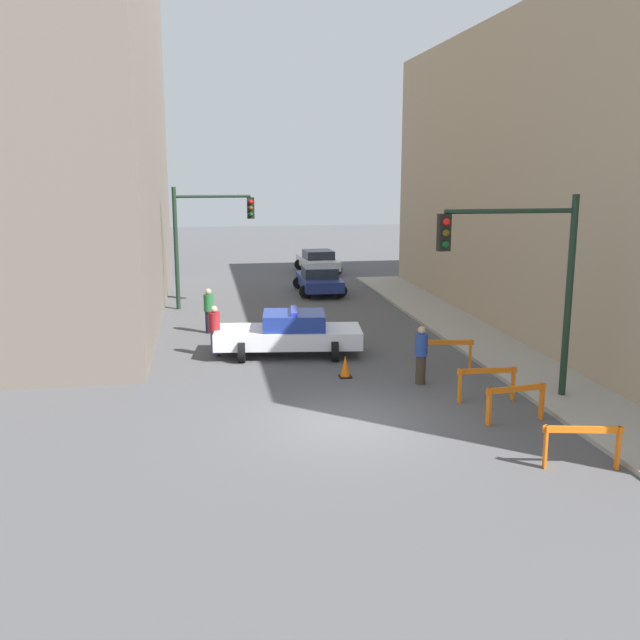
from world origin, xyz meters
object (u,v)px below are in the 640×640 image
(parked_car_mid, at_px, (318,261))
(pedestrian_corner, at_px, (209,310))
(barrier_mid, at_px, (516,397))
(barrier_corner, at_px, (447,349))
(parked_car_near, at_px, (319,279))
(barrier_front, at_px, (582,440))
(traffic_cone, at_px, (345,367))
(pedestrian_sidewalk, at_px, (421,354))
(traffic_light_near, at_px, (528,267))
(pedestrian_crossing, at_px, (215,330))
(traffic_light_far, at_px, (202,230))
(barrier_back, at_px, (487,379))
(police_car, at_px, (290,333))

(parked_car_mid, bearing_deg, pedestrian_corner, -116.41)
(barrier_mid, distance_m, barrier_corner, 4.71)
(parked_car_near, relative_size, barrier_front, 2.75)
(barrier_front, relative_size, traffic_cone, 2.40)
(parked_car_mid, relative_size, pedestrian_sidewalk, 2.64)
(parked_car_near, distance_m, barrier_front, 21.46)
(traffic_light_near, height_order, pedestrian_crossing, traffic_light_near)
(traffic_light_far, height_order, barrier_corner, traffic_light_far)
(barrier_back, height_order, barrier_corner, same)
(parked_car_near, bearing_deg, pedestrian_corner, -123.59)
(pedestrian_sidewalk, distance_m, barrier_corner, 1.82)
(parked_car_mid, distance_m, barrier_corner, 20.95)
(pedestrian_crossing, bearing_deg, barrier_back, -167.97)
(pedestrian_corner, relative_size, barrier_corner, 1.05)
(traffic_light_far, distance_m, pedestrian_crossing, 8.66)
(parked_car_mid, bearing_deg, barrier_back, -91.63)
(parked_car_near, relative_size, parked_car_mid, 0.99)
(parked_car_mid, height_order, pedestrian_corner, pedestrian_corner)
(traffic_light_near, height_order, parked_car_near, traffic_light_near)
(pedestrian_corner, distance_m, barrier_mid, 12.90)
(traffic_cone, bearing_deg, traffic_light_far, 109.35)
(parked_car_mid, relative_size, barrier_corner, 2.76)
(pedestrian_crossing, distance_m, barrier_mid, 10.13)
(pedestrian_corner, distance_m, traffic_cone, 7.50)
(traffic_light_near, xyz_separation_m, barrier_back, (-0.88, 0.13, -2.91))
(barrier_mid, bearing_deg, pedestrian_crossing, 133.21)
(traffic_light_near, height_order, barrier_mid, traffic_light_near)
(traffic_light_near, relative_size, barrier_mid, 3.26)
(parked_car_near, relative_size, pedestrian_sidewalk, 2.61)
(parked_car_near, xyz_separation_m, barrier_mid, (1.66, -18.62, -0.06))
(police_car, height_order, pedestrian_sidewalk, pedestrian_sidewalk)
(parked_car_near, height_order, traffic_cone, parked_car_near)
(parked_car_near, distance_m, pedestrian_crossing, 12.42)
(police_car, distance_m, barrier_corner, 5.09)
(parked_car_mid, relative_size, pedestrian_crossing, 2.64)
(barrier_back, bearing_deg, parked_car_near, 95.32)
(traffic_light_far, bearing_deg, traffic_cone, -70.65)
(barrier_front, xyz_separation_m, barrier_mid, (-0.15, 2.76, 0.00))
(pedestrian_corner, height_order, barrier_mid, pedestrian_corner)
(traffic_light_far, distance_m, barrier_front, 20.03)
(traffic_light_far, xyz_separation_m, parked_car_near, (5.56, 2.97, -2.72))
(parked_car_mid, xyz_separation_m, barrier_back, (0.50, -24.07, -0.06))
(barrier_mid, bearing_deg, pedestrian_corner, 123.24)
(parked_car_near, height_order, parked_car_mid, same)
(barrier_back, xyz_separation_m, barrier_corner, (0.01, 3.12, 0.00))
(barrier_front, distance_m, traffic_cone, 7.89)
(pedestrian_crossing, bearing_deg, barrier_corner, -149.05)
(traffic_light_far, relative_size, parked_car_near, 1.20)
(barrier_front, bearing_deg, parked_car_near, 94.86)
(traffic_light_far, bearing_deg, pedestrian_sidewalk, -64.20)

